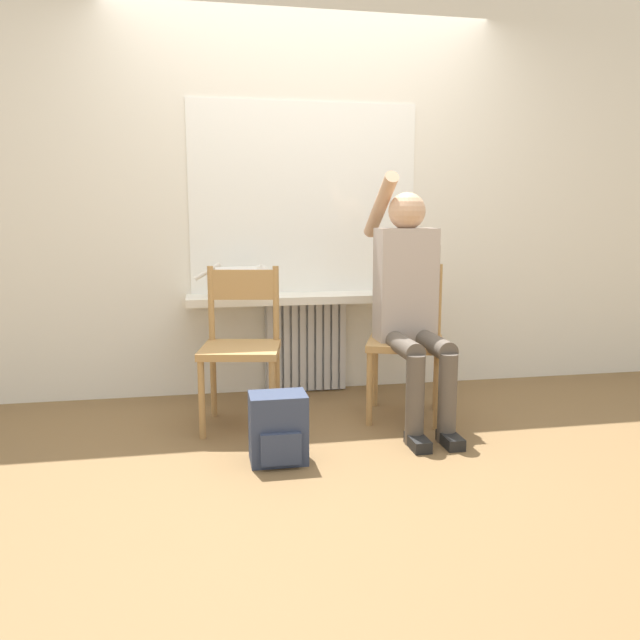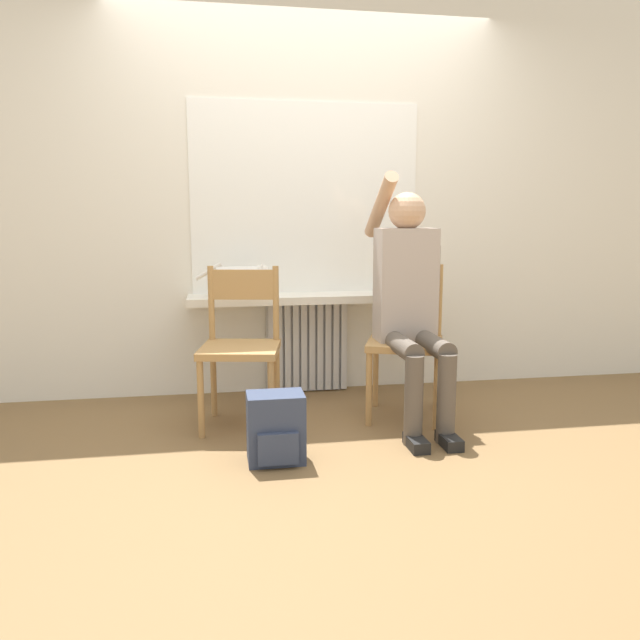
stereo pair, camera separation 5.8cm
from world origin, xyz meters
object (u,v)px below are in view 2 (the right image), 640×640
at_px(person, 410,296).
at_px(chair_right, 406,338).
at_px(cat, 241,276).
at_px(backpack, 276,428).
at_px(chair_left, 241,344).

bearing_deg(person, chair_right, 82.98).
distance_m(person, cat, 1.10).
bearing_deg(cat, chair_right, -26.56).
height_order(cat, backpack, cat).
bearing_deg(person, cat, 147.91).
height_order(person, backpack, person).
bearing_deg(backpack, person, 30.23).
xyz_separation_m(chair_right, backpack, (-0.84, -0.59, -0.31)).
height_order(chair_right, person, person).
bearing_deg(cat, backpack, -84.34).
bearing_deg(chair_right, person, -76.42).
bearing_deg(backpack, chair_right, 35.22).
height_order(chair_right, cat, cat).
bearing_deg(cat, chair_left, -93.63).
distance_m(chair_right, cat, 1.11).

